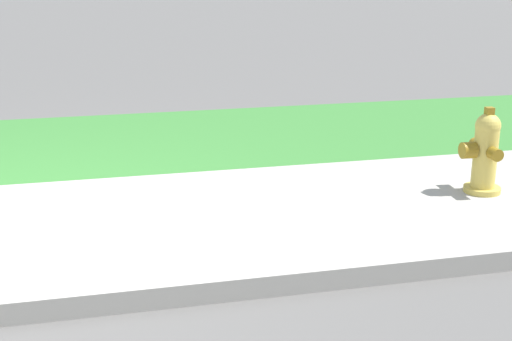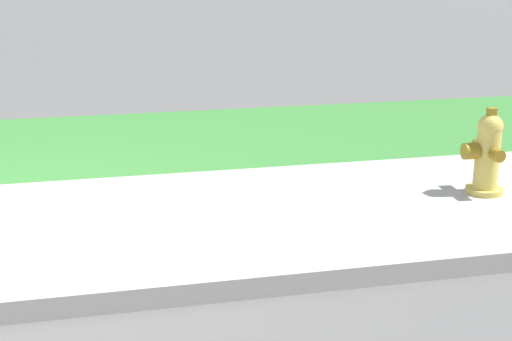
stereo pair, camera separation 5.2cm
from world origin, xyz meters
TOP-DOWN VIEW (x-y plane):
  - grass_verge at (0.00, 2.21)m, footprint 18.00×2.35m
  - fire_hydrant_near_corner at (3.60, 0.06)m, footprint 0.32×0.36m

SIDE VIEW (x-z plane):
  - grass_verge at x=0.00m, z-range 0.00..0.01m
  - fire_hydrant_near_corner at x=3.60m, z-range -0.02..0.63m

